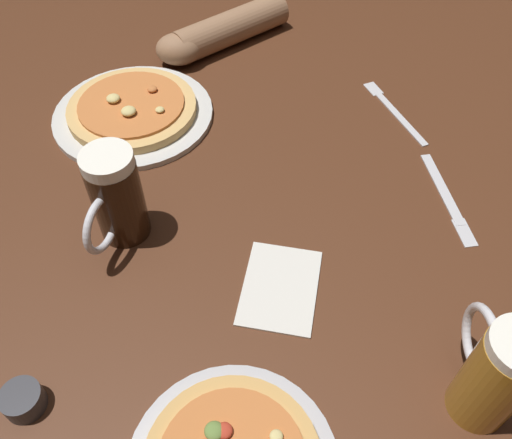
# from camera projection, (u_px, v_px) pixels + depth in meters

# --- Properties ---
(ground_plane) EXTENTS (2.40, 2.40, 0.03)m
(ground_plane) POSITION_uv_depth(u_px,v_px,m) (256.00, 233.00, 0.92)
(ground_plane) COLOR #4C2816
(pizza_plate_far) EXTENTS (0.32, 0.32, 0.05)m
(pizza_plate_far) POSITION_uv_depth(u_px,v_px,m) (133.00, 111.00, 1.08)
(pizza_plate_far) COLOR silver
(pizza_plate_far) RESTS_ON ground_plane
(beer_mug_dark) EXTENTS (0.08, 0.14, 0.17)m
(beer_mug_dark) POSITION_uv_depth(u_px,v_px,m) (116.00, 198.00, 0.83)
(beer_mug_dark) COLOR black
(beer_mug_dark) RESTS_ON ground_plane
(beer_mug_amber) EXTENTS (0.08, 0.14, 0.18)m
(beer_mug_amber) POSITION_uv_depth(u_px,v_px,m) (495.00, 374.00, 0.64)
(beer_mug_amber) COLOR #B27A23
(beer_mug_amber) RESTS_ON ground_plane
(ramekin_sauce) EXTENTS (0.05, 0.05, 0.03)m
(ramekin_sauce) POSITION_uv_depth(u_px,v_px,m) (23.00, 400.00, 0.70)
(ramekin_sauce) COLOR #333338
(ramekin_sauce) RESTS_ON ground_plane
(napkin_folded) EXTENTS (0.15, 0.18, 0.01)m
(napkin_folded) POSITION_uv_depth(u_px,v_px,m) (280.00, 287.00, 0.82)
(napkin_folded) COLOR silver
(napkin_folded) RESTS_ON ground_plane
(knife_right) EXTENTS (0.04, 0.22, 0.01)m
(knife_right) POSITION_uv_depth(u_px,v_px,m) (447.00, 198.00, 0.94)
(knife_right) COLOR silver
(knife_right) RESTS_ON ground_plane
(fork_spare) EXTENTS (0.09, 0.21, 0.01)m
(fork_spare) POSITION_uv_depth(u_px,v_px,m) (394.00, 110.00, 1.10)
(fork_spare) COLOR silver
(fork_spare) RESTS_ON ground_plane
(diner_arm) EXTENTS (0.31, 0.23, 0.07)m
(diner_arm) POSITION_uv_depth(u_px,v_px,m) (218.00, 33.00, 1.23)
(diner_arm) COLOR #936B4C
(diner_arm) RESTS_ON ground_plane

